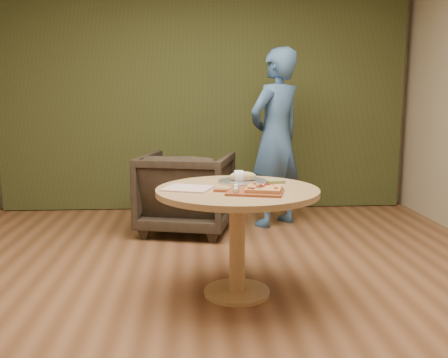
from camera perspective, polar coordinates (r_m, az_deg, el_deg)
room_shell at (r=3.11m, az=-1.18°, el=10.14°), size 5.04×6.04×2.84m
curtain at (r=6.01m, az=-2.35°, el=9.88°), size 4.80×0.14×2.78m
pedestal_table at (r=3.38m, az=1.54°, el=-3.42°), size 1.10×1.10×0.75m
pizza_paddle at (r=3.20m, az=3.41°, el=-1.45°), size 0.47×0.36×0.01m
flatbread_pizza at (r=3.20m, az=4.55°, el=-1.10°), size 0.27×0.27×0.04m
cutlery_roll at (r=3.19m, az=1.37°, el=-1.08°), size 0.05×0.20×0.03m
newspaper at (r=3.33m, az=-4.18°, el=-1.07°), size 0.37×0.34×0.01m
serving_tray at (r=3.57m, az=2.17°, el=-0.28°), size 0.36×0.36×0.02m
bread_roll at (r=3.57m, az=2.03°, el=0.29°), size 0.19×0.09×0.09m
green_packet at (r=3.58m, az=5.85°, el=-0.26°), size 0.14×0.12×0.02m
armchair at (r=5.02m, az=-4.29°, el=-1.05°), size 1.03×0.99×0.89m
person_standing at (r=5.23m, az=5.93°, el=4.65°), size 0.80×0.76×1.85m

